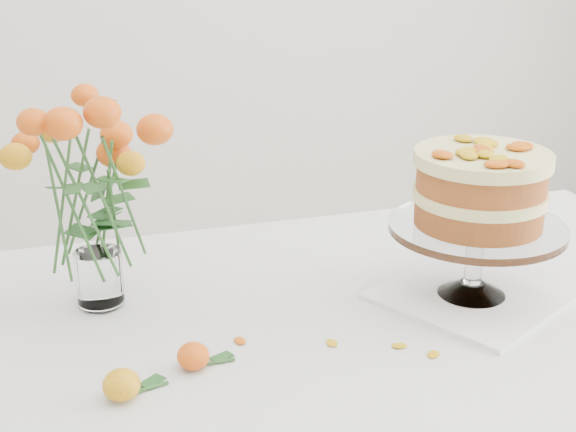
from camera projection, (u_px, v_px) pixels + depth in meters
name	position (u px, v px, depth m)	size (l,w,h in m)	color
table	(375.00, 348.00, 1.44)	(1.43, 0.93, 0.76)	tan
napkin	(471.00, 296.00, 1.44)	(0.29, 0.29, 0.01)	white
cake_stand	(480.00, 196.00, 1.38)	(0.31, 0.31, 0.28)	white
rose_vase	(90.00, 175.00, 1.33)	(0.35, 0.35, 0.41)	white
loose_rose_near	(122.00, 385.00, 1.14)	(0.10, 0.05, 0.05)	#FDAE16
loose_rose_far	(193.00, 356.00, 1.21)	(0.09, 0.05, 0.04)	#D9560A
stray_petal_a	(332.00, 343.00, 1.29)	(0.03, 0.02, 0.00)	gold
stray_petal_b	(399.00, 346.00, 1.28)	(0.03, 0.02, 0.00)	gold
stray_petal_c	(433.00, 354.00, 1.26)	(0.03, 0.02, 0.00)	gold
stray_petal_d	(240.00, 341.00, 1.30)	(0.03, 0.02, 0.00)	gold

